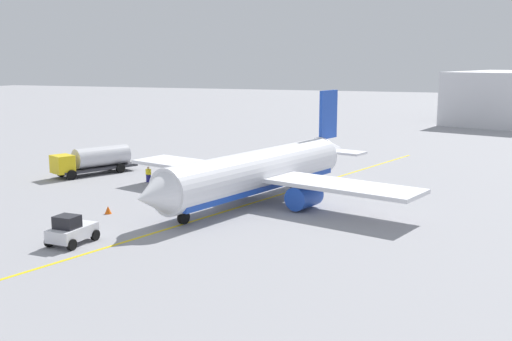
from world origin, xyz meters
The scene contains 8 objects.
ground_plane centered at (0.00, 0.00, 0.00)m, with size 400.00×400.00×0.00m, color #939399.
airplane centered at (-0.44, 0.14, 2.75)m, with size 30.26×30.98×9.87m.
fuel_tanker centered at (-6.92, -22.39, 1.72)m, with size 9.96×6.73×3.15m.
pushback_tug centered at (16.97, -8.14, 1.01)m, with size 3.72×2.52×2.20m.
refueling_worker centered at (-4.94, -14.15, 0.82)m, with size 0.55×0.62×1.71m.
safety_cone_nose centered at (8.47, -10.58, 0.34)m, with size 0.61×0.61×0.68m, color #F2590F.
distant_hangar centered at (-85.82, 24.39, 5.30)m, with size 33.95×25.41×10.61m.
taxi_line_marking centered at (0.00, 0.00, 0.01)m, with size 70.90×0.30×0.01m, color yellow.
Camera 1 is at (53.05, 18.88, 13.26)m, focal length 43.32 mm.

